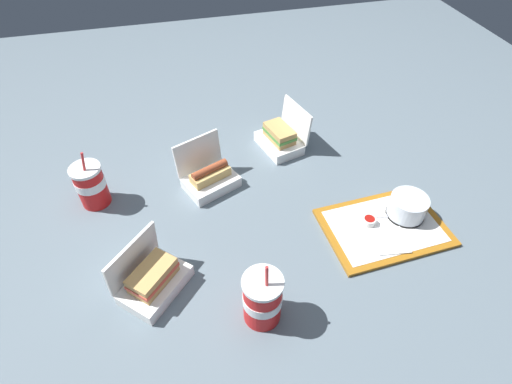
% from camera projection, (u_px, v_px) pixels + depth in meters
% --- Properties ---
extents(ground_plane, '(3.20, 3.20, 0.00)m').
position_uv_depth(ground_plane, '(266.00, 208.00, 1.31)').
color(ground_plane, slate).
extents(food_tray, '(0.38, 0.28, 0.01)m').
position_uv_depth(food_tray, '(384.00, 227.00, 1.24)').
color(food_tray, '#A56619').
rests_on(food_tray, ground_plane).
extents(cake_container, '(0.12, 0.12, 0.07)m').
position_uv_depth(cake_container, '(407.00, 207.00, 1.24)').
color(cake_container, black).
rests_on(cake_container, food_tray).
extents(ketchup_cup, '(0.04, 0.04, 0.02)m').
position_uv_depth(ketchup_cup, '(369.00, 221.00, 1.23)').
color(ketchup_cup, white).
rests_on(ketchup_cup, food_tray).
extents(napkin_stack, '(0.11, 0.11, 0.00)m').
position_uv_depth(napkin_stack, '(390.00, 241.00, 1.19)').
color(napkin_stack, white).
rests_on(napkin_stack, food_tray).
extents(plastic_fork, '(0.11, 0.04, 0.00)m').
position_uv_depth(plastic_fork, '(373.00, 216.00, 1.26)').
color(plastic_fork, white).
rests_on(plastic_fork, food_tray).
extents(clamshell_hotdog_center, '(0.21, 0.20, 0.16)m').
position_uv_depth(clamshell_hotdog_center, '(209.00, 177.00, 1.35)').
color(clamshell_hotdog_center, white).
rests_on(clamshell_hotdog_center, ground_plane).
extents(clamshell_sandwich_left, '(0.22, 0.22, 0.16)m').
position_uv_depth(clamshell_sandwich_left, '(152.00, 279.00, 1.06)').
color(clamshell_sandwich_left, white).
rests_on(clamshell_sandwich_left, ground_plane).
extents(clamshell_sandwich_back, '(0.18, 0.20, 0.16)m').
position_uv_depth(clamshell_sandwich_back, '(281.00, 138.00, 1.50)').
color(clamshell_sandwich_back, white).
rests_on(clamshell_sandwich_back, ground_plane).
extents(soda_cup_center, '(0.10, 0.10, 0.22)m').
position_uv_depth(soda_cup_center, '(262.00, 299.00, 0.98)').
color(soda_cup_center, red).
rests_on(soda_cup_center, ground_plane).
extents(soda_cup_front, '(0.10, 0.10, 0.21)m').
position_uv_depth(soda_cup_front, '(91.00, 185.00, 1.27)').
color(soda_cup_front, red).
rests_on(soda_cup_front, ground_plane).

